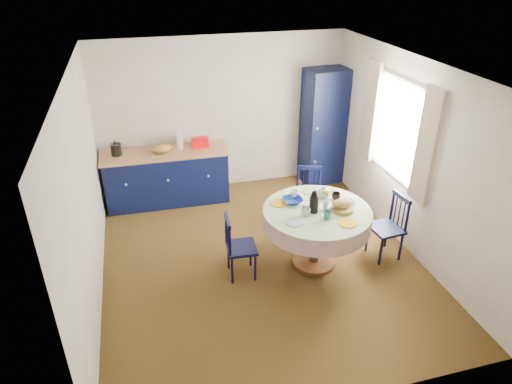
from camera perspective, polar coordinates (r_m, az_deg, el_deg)
The scene contains 17 objects.
floor at distance 6.09m, azimuth 0.54°, elevation -8.39°, with size 4.50×4.50×0.00m, color black.
ceiling at distance 5.01m, azimuth 0.67°, elevation 15.20°, with size 4.50×4.50×0.00m, color white.
wall_back at distance 7.46m, azimuth -4.13°, elevation 9.58°, with size 4.00×0.02×2.50m, color white.
wall_left at distance 5.31m, azimuth -20.67°, elevation -0.37°, with size 0.02×4.50×2.50m, color white.
wall_right at distance 6.23m, azimuth 18.65°, elevation 4.23°, with size 0.02×4.50×2.50m, color white.
window at distance 6.34m, azimuth 17.25°, elevation 7.55°, with size 0.10×1.74×1.45m.
kitchen_counter at distance 7.33m, azimuth -11.05°, elevation 1.97°, with size 1.95×0.65×1.11m.
pantry_cabinet at distance 7.80m, azimuth 8.47°, elevation 8.03°, with size 0.73×0.55×1.95m.
dining_table at distance 5.68m, azimuth 7.65°, elevation -3.31°, with size 1.33×1.33×1.09m.
chair_left at distance 5.59m, azimuth -2.22°, elevation -6.82°, with size 0.38×0.39×0.83m.
chair_far at distance 6.65m, azimuth 6.52°, elevation -0.60°, with size 0.50×0.48×0.88m.
chair_right at distance 6.16m, azimuth 16.26°, elevation -4.13°, with size 0.41×0.43×0.88m.
mug_a at distance 5.48m, azimuth 6.21°, elevation -2.42°, with size 0.12×0.12×0.10m, color silver.
mug_b at distance 5.44m, azimuth 8.88°, elevation -2.83°, with size 0.11×0.11×0.10m, color #32676F.
mug_c at distance 5.87m, azimuth 9.98°, elevation -0.51°, with size 0.11×0.11×0.09m, color black.
mug_d at distance 5.83m, azimuth 4.78°, elevation -0.29°, with size 0.11×0.11×0.10m, color silver.
cobalt_bowl at distance 5.72m, azimuth 4.60°, elevation -1.09°, with size 0.25×0.25×0.06m, color navy.
Camera 1 is at (-1.33, -4.70, 3.63)m, focal length 32.00 mm.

